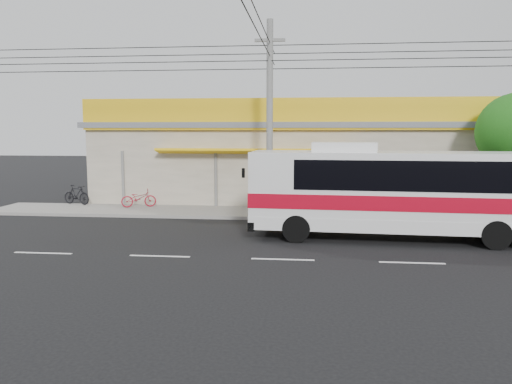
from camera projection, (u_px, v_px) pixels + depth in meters
ground at (286, 242)px, 18.27m from camera, size 120.00×120.00×0.00m
sidewalk at (292, 213)px, 24.18m from camera, size 30.00×3.20×0.15m
lane_markings at (283, 260)px, 15.80m from camera, size 50.00×0.12×0.01m
storefront_building at (295, 161)px, 29.38m from camera, size 22.60×9.20×5.70m
coach_bus at (415, 188)px, 18.39m from camera, size 11.91×3.15×3.63m
motorbike_red at (139, 198)px, 25.64m from camera, size 1.86×1.20×0.92m
motorbike_dark at (77, 195)px, 26.57m from camera, size 1.79×1.01×1.04m
utility_pole at (270, 56)px, 21.62m from camera, size 34.00×14.00×8.83m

